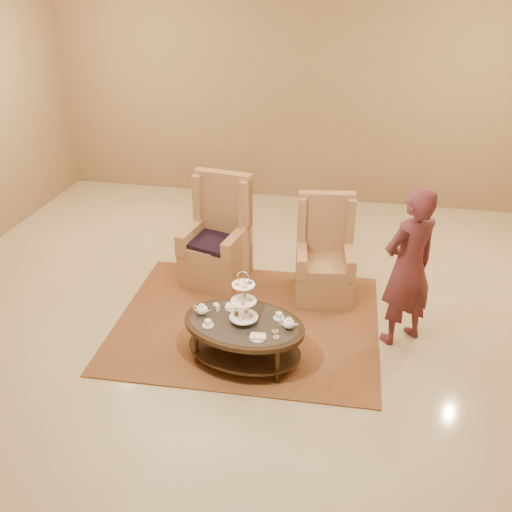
% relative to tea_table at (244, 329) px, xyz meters
% --- Properties ---
extents(ground, '(8.00, 8.00, 0.00)m').
position_rel_tea_table_xyz_m(ground, '(0.01, 0.39, -0.36)').
color(ground, beige).
rests_on(ground, ground).
extents(ceiling, '(8.00, 8.00, 0.02)m').
position_rel_tea_table_xyz_m(ceiling, '(0.01, 0.39, -0.36)').
color(ceiling, silver).
rests_on(ceiling, ground).
extents(wall_back, '(8.00, 0.04, 3.50)m').
position_rel_tea_table_xyz_m(wall_back, '(0.01, 4.39, 1.39)').
color(wall_back, '#957951').
rests_on(wall_back, ground).
extents(rug, '(2.86, 2.42, 0.01)m').
position_rel_tea_table_xyz_m(rug, '(-0.11, 0.64, -0.35)').
color(rug, brown).
rests_on(rug, ground).
extents(tea_table, '(1.29, 0.99, 0.99)m').
position_rel_tea_table_xyz_m(tea_table, '(0.00, 0.00, 0.00)').
color(tea_table, black).
rests_on(tea_table, ground).
extents(armchair_left, '(0.79, 0.82, 1.28)m').
position_rel_tea_table_xyz_m(armchair_left, '(-0.67, 1.57, 0.07)').
color(armchair_left, '#B07F53').
rests_on(armchair_left, ground).
extents(armchair_right, '(0.73, 0.74, 1.18)m').
position_rel_tea_table_xyz_m(armchair_right, '(0.62, 1.43, 0.04)').
color(armchair_right, '#B07F53').
rests_on(armchair_right, ground).
extents(person, '(0.73, 0.69, 1.67)m').
position_rel_tea_table_xyz_m(person, '(1.49, 0.67, 0.47)').
color(person, '#5C272D').
rests_on(person, ground).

